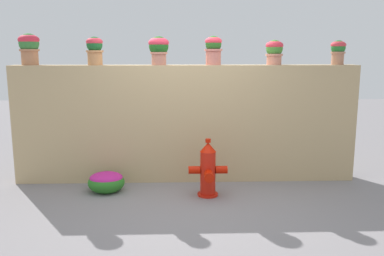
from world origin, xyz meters
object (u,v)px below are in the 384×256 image
object	(u,v)px
potted_plant_5	(338,50)
fire_hydrant	(208,171)
potted_plant_2	(159,48)
potted_plant_1	(95,48)
potted_plant_4	(274,50)
flower_bush_left	(106,181)
potted_plant_3	(213,48)
potted_plant_0	(29,46)

from	to	relation	value
potted_plant_5	fire_hydrant	bearing A→B (deg)	-158.54
potted_plant_2	fire_hydrant	distance (m)	1.96
potted_plant_1	fire_hydrant	bearing A→B (deg)	-24.42
potted_plant_4	flower_bush_left	distance (m)	3.16
potted_plant_3	flower_bush_left	size ratio (longest dim) A/B	0.82
fire_hydrant	flower_bush_left	size ratio (longest dim) A/B	1.55
potted_plant_0	potted_plant_5	world-z (taller)	potted_plant_0
potted_plant_1	potted_plant_5	world-z (taller)	potted_plant_1
potted_plant_1	potted_plant_3	size ratio (longest dim) A/B	0.97
potted_plant_1	potted_plant_3	distance (m)	1.76
potted_plant_0	potted_plant_3	world-z (taller)	potted_plant_0
potted_plant_1	potted_plant_4	xyz separation A→B (m)	(2.69, 0.06, -0.03)
potted_plant_3	potted_plant_4	xyz separation A→B (m)	(0.93, 0.03, -0.03)
potted_plant_1	potted_plant_4	bearing A→B (deg)	1.17
flower_bush_left	potted_plant_1	bearing A→B (deg)	109.86
potted_plant_1	potted_plant_3	world-z (taller)	potted_plant_3
potted_plant_3	flower_bush_left	xyz separation A→B (m)	(-1.57, -0.54, -1.88)
potted_plant_0	flower_bush_left	distance (m)	2.31
potted_plant_4	flower_bush_left	world-z (taller)	potted_plant_4
potted_plant_2	flower_bush_left	size ratio (longest dim) A/B	0.81
potted_plant_3	potted_plant_4	bearing A→B (deg)	2.07
fire_hydrant	flower_bush_left	distance (m)	1.48
potted_plant_0	potted_plant_3	distance (m)	2.74
potted_plant_5	fire_hydrant	distance (m)	2.73
potted_plant_2	potted_plant_4	distance (m)	1.75
potted_plant_5	flower_bush_left	world-z (taller)	potted_plant_5
potted_plant_5	fire_hydrant	size ratio (longest dim) A/B	0.45
potted_plant_4	fire_hydrant	bearing A→B (deg)	-142.82
potted_plant_0	potted_plant_4	size ratio (longest dim) A/B	1.25
fire_hydrant	potted_plant_3	bearing A→B (deg)	80.74
potted_plant_1	potted_plant_5	bearing A→B (deg)	0.85
potted_plant_5	flower_bush_left	bearing A→B (deg)	-170.59
potted_plant_5	potted_plant_3	bearing A→B (deg)	-179.01
potted_plant_1	potted_plant_4	world-z (taller)	potted_plant_1
flower_bush_left	potted_plant_4	bearing A→B (deg)	12.99
potted_plant_1	potted_plant_4	size ratio (longest dim) A/B	1.12
potted_plant_0	potted_plant_5	size ratio (longest dim) A/B	1.26
potted_plant_0	fire_hydrant	xyz separation A→B (m)	(2.61, -0.81, -1.71)
potted_plant_3	potted_plant_0	bearing A→B (deg)	179.15
potted_plant_1	fire_hydrant	size ratio (longest dim) A/B	0.51
potted_plant_3	fire_hydrant	distance (m)	1.85
potted_plant_4	fire_hydrant	size ratio (longest dim) A/B	0.46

